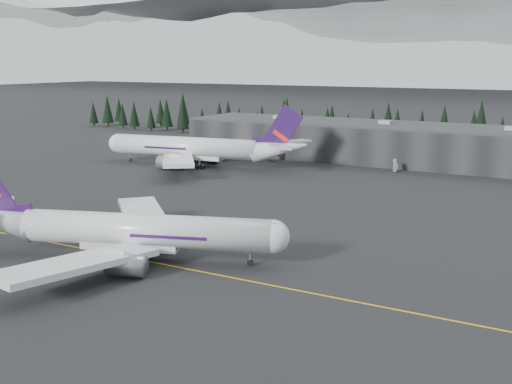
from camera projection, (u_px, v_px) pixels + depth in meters
The scene contains 8 objects.
ground at pixel (196, 266), 106.49m from camera, with size 1400.00×1400.00×0.00m, color black.
taxiline at pixel (189, 269), 104.79m from camera, with size 400.00×0.40×0.02m, color gold.
terminal at pixel (414, 144), 211.44m from camera, with size 160.00×30.00×12.60m.
treeline at pixel (442, 130), 242.65m from camera, with size 360.00×20.00×15.00m, color black.
jet_main at pixel (117, 230), 109.78m from camera, with size 59.06×53.00×17.90m.
jet_parked at pixel (202, 148), 205.53m from camera, with size 69.62×63.82×20.57m.
gse_vehicle_a at pixel (272, 159), 216.57m from camera, with size 2.37×5.14×1.43m, color silver.
gse_vehicle_b at pixel (395, 170), 195.33m from camera, with size 1.71×4.24×1.45m, color silver.
Camera 1 is at (59.23, -83.40, 33.59)m, focal length 45.00 mm.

